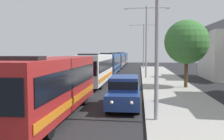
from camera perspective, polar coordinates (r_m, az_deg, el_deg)
bus_lead at (r=14.05m, az=-13.18°, el=-3.03°), size 2.58×11.32×3.21m
bus_second_in_line at (r=27.14m, az=-3.78°, el=0.41°), size 2.58×11.28×3.21m
bus_middle at (r=40.66m, az=-0.52°, el=1.60°), size 2.58×12.17×3.21m
bus_fourth_in_line at (r=54.80m, az=1.17°, el=2.22°), size 2.58×12.30×3.21m
bus_rear at (r=68.88m, az=2.16°, el=2.58°), size 2.58×12.16×3.21m
white_suv at (r=15.90m, az=2.68°, el=-4.51°), size 1.86×5.01×1.90m
streetlamp_near at (r=12.70m, az=9.78°, el=13.23°), size 5.68×0.28×8.71m
streetlamp_mid at (r=33.02m, az=7.42°, el=7.57°), size 5.55×0.28×8.78m
streetlamp_far at (r=53.42m, az=6.88°, el=6.18°), size 5.74×0.28×8.74m
roadside_tree at (r=24.74m, az=15.83°, el=5.84°), size 3.99×3.99×6.10m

